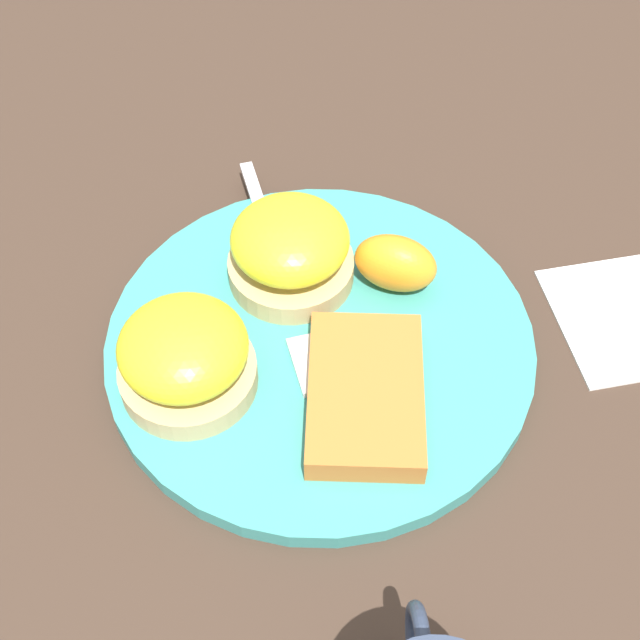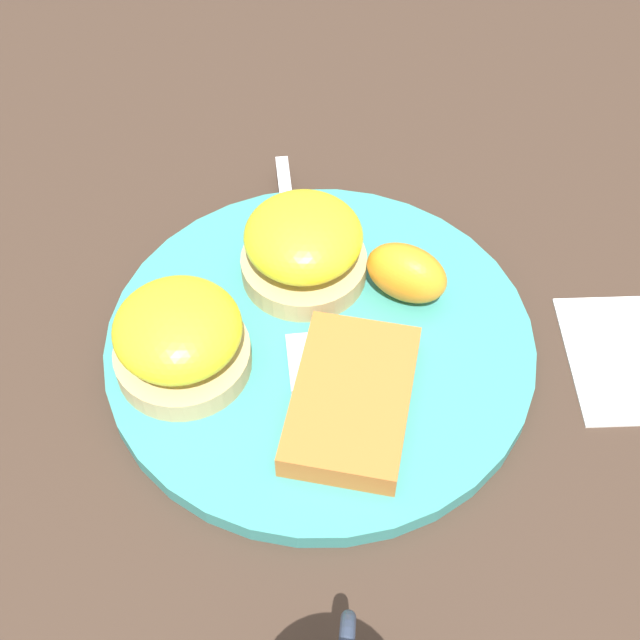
# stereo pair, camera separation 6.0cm
# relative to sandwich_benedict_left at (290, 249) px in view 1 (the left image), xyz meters

# --- Properties ---
(ground_plane) EXTENTS (1.10, 1.10, 0.00)m
(ground_plane) POSITION_rel_sandwich_benedict_left_xyz_m (-0.06, -0.02, -0.04)
(ground_plane) COLOR #38281E
(plate) EXTENTS (0.30, 0.30, 0.01)m
(plate) POSITION_rel_sandwich_benedict_left_xyz_m (-0.06, -0.02, -0.04)
(plate) COLOR teal
(plate) RESTS_ON ground_plane
(sandwich_benedict_left) EXTENTS (0.09, 0.09, 0.06)m
(sandwich_benedict_left) POSITION_rel_sandwich_benedict_left_xyz_m (0.00, 0.00, 0.00)
(sandwich_benedict_left) COLOR tan
(sandwich_benedict_left) RESTS_ON plate
(sandwich_benedict_right) EXTENTS (0.09, 0.09, 0.06)m
(sandwich_benedict_right) POSITION_rel_sandwich_benedict_left_xyz_m (-0.09, 0.07, 0.00)
(sandwich_benedict_right) COLOR tan
(sandwich_benedict_right) RESTS_ON plate
(hashbrown_patty) EXTENTS (0.13, 0.09, 0.02)m
(hashbrown_patty) POSITION_rel_sandwich_benedict_left_xyz_m (-0.11, -0.04, -0.02)
(hashbrown_patty) COLOR #B46429
(hashbrown_patty) RESTS_ON plate
(orange_wedge) EXTENTS (0.06, 0.07, 0.04)m
(orange_wedge) POSITION_rel_sandwich_benedict_left_xyz_m (-0.01, -0.07, -0.01)
(orange_wedge) COLOR orange
(orange_wedge) RESTS_ON plate
(fork) EXTENTS (0.23, 0.06, 0.00)m
(fork) POSITION_rel_sandwich_benedict_left_xyz_m (-0.01, 0.01, -0.03)
(fork) COLOR silver
(fork) RESTS_ON plate
(napkin) EXTENTS (0.12, 0.12, 0.00)m
(napkin) POSITION_rel_sandwich_benedict_left_xyz_m (-0.04, -0.25, -0.04)
(napkin) COLOR white
(napkin) RESTS_ON ground_plane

